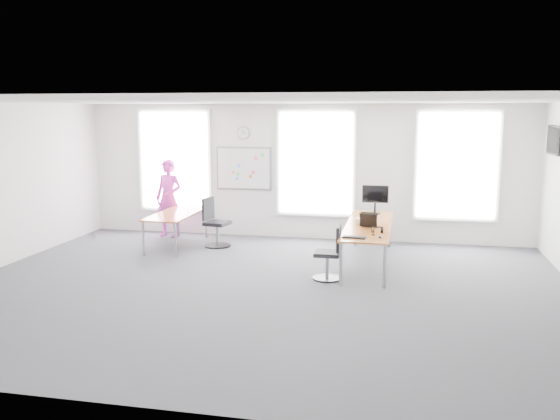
% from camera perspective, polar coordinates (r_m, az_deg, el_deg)
% --- Properties ---
extents(floor, '(10.00, 10.00, 0.00)m').
position_cam_1_polar(floor, '(9.66, -1.90, -7.60)').
color(floor, '#2D2C32').
rests_on(floor, ground).
extents(ceiling, '(10.00, 10.00, 0.00)m').
position_cam_1_polar(ceiling, '(9.23, -2.00, 10.49)').
color(ceiling, white).
rests_on(ceiling, ground).
extents(wall_back, '(10.00, 0.00, 10.00)m').
position_cam_1_polar(wall_back, '(13.22, 2.19, 3.70)').
color(wall_back, white).
rests_on(wall_back, ground).
extents(wall_front, '(10.00, 0.00, 10.00)m').
position_cam_1_polar(wall_front, '(5.60, -11.77, -4.61)').
color(wall_front, white).
rests_on(wall_front, ground).
extents(window_left, '(1.60, 0.06, 2.20)m').
position_cam_1_polar(window_left, '(13.99, -10.07, 4.71)').
color(window_left, white).
rests_on(window_left, wall_back).
extents(window_mid, '(1.60, 0.06, 2.20)m').
position_cam_1_polar(window_mid, '(13.12, 3.47, 4.52)').
color(window_mid, white).
rests_on(window_mid, wall_back).
extents(window_right, '(1.60, 0.06, 2.20)m').
position_cam_1_polar(window_right, '(13.03, 16.67, 4.10)').
color(window_right, white).
rests_on(window_right, wall_back).
extents(desk_right, '(0.83, 3.11, 0.76)m').
position_cam_1_polar(desk_right, '(11.13, 8.52, -1.64)').
color(desk_right, '#B45E26').
rests_on(desk_right, ground).
extents(desk_left, '(0.79, 1.97, 0.72)m').
position_cam_1_polar(desk_left, '(12.67, -9.93, -0.53)').
color(desk_left, '#B45E26').
rests_on(desk_left, ground).
extents(chair_right, '(0.50, 0.50, 0.93)m').
position_cam_1_polar(chair_right, '(10.12, 4.88, -4.44)').
color(chair_right, black).
rests_on(chair_right, ground).
extents(chair_left, '(0.55, 0.55, 1.04)m').
position_cam_1_polar(chair_left, '(12.60, -6.30, -1.45)').
color(chair_left, black).
rests_on(chair_left, ground).
extents(person, '(0.71, 0.54, 1.77)m').
position_cam_1_polar(person, '(13.64, -10.65, 1.12)').
color(person, '#DB35BC').
rests_on(person, ground).
extents(whiteboard, '(1.20, 0.03, 0.90)m').
position_cam_1_polar(whiteboard, '(13.47, -3.51, 4.01)').
color(whiteboard, white).
rests_on(whiteboard, wall_back).
extents(wall_clock, '(0.30, 0.04, 0.30)m').
position_cam_1_polar(wall_clock, '(13.42, -3.55, 7.42)').
color(wall_clock, gray).
rests_on(wall_clock, wall_back).
extents(tv, '(0.06, 0.90, 0.55)m').
position_cam_1_polar(tv, '(12.29, 24.90, 6.12)').
color(tv, black).
rests_on(tv, wall_right).
extents(keyboard, '(0.42, 0.21, 0.02)m').
position_cam_1_polar(keyboard, '(9.93, 7.17, -2.62)').
color(keyboard, black).
rests_on(keyboard, desk_right).
extents(mouse, '(0.08, 0.11, 0.04)m').
position_cam_1_polar(mouse, '(9.98, 9.59, -2.56)').
color(mouse, black).
rests_on(mouse, desk_right).
extents(lens_cap, '(0.07, 0.07, 0.01)m').
position_cam_1_polar(lens_cap, '(10.20, 8.98, -2.38)').
color(lens_cap, black).
rests_on(lens_cap, desk_right).
extents(headphones, '(0.20, 0.11, 0.12)m').
position_cam_1_polar(headphones, '(10.38, 9.32, -1.89)').
color(headphones, black).
rests_on(headphones, desk_right).
extents(laptop_sleeve, '(0.33, 0.26, 0.26)m').
position_cam_1_polar(laptop_sleeve, '(10.84, 8.51, -0.98)').
color(laptop_sleeve, black).
rests_on(laptop_sleeve, desk_right).
extents(paper_stack, '(0.31, 0.24, 0.10)m').
position_cam_1_polar(paper_stack, '(11.18, 8.04, -1.05)').
color(paper_stack, '#F3EAC0').
rests_on(paper_stack, desk_right).
extents(monitor, '(0.53, 0.22, 0.59)m').
position_cam_1_polar(monitor, '(12.21, 9.15, 1.25)').
color(monitor, black).
rests_on(monitor, desk_right).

